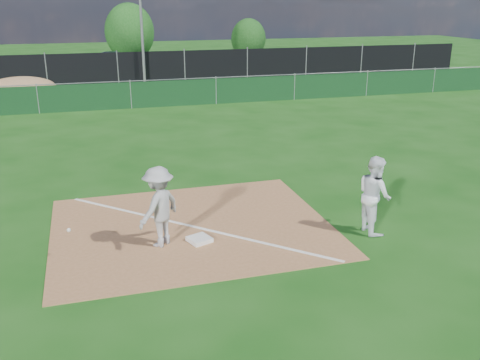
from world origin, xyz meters
name	(u,v)px	position (x,y,z in m)	size (l,w,h in m)	color
ground	(144,133)	(0.00, 10.00, 0.00)	(90.00, 90.00, 0.00)	#14490F
infield_dirt	(192,227)	(0.00, 1.00, 0.01)	(6.00, 5.00, 0.02)	#99653D
foul_line	(192,226)	(0.00, 1.00, 0.03)	(0.08, 7.00, 0.01)	white
green_fence	(131,95)	(0.00, 15.00, 0.60)	(44.00, 0.05, 1.20)	black
dirt_mound	(21,89)	(-5.00, 18.50, 0.58)	(3.38, 2.60, 1.17)	#99724A
black_fence	(118,68)	(0.00, 23.00, 0.90)	(46.00, 0.04, 1.80)	black
parking_lot	(114,72)	(0.00, 28.00, 0.01)	(46.00, 9.00, 0.01)	black
light_pole	(141,13)	(1.50, 22.70, 4.00)	(0.16, 0.16, 8.00)	slate
first_base	(199,239)	(0.00, 0.20, 0.06)	(0.42, 0.42, 0.09)	white
play_at_first	(159,207)	(-0.79, 0.28, 0.85)	(2.40, 1.18, 1.66)	#BCBBBE
runner	(374,195)	(3.72, -0.28, 0.84)	(0.82, 0.64, 1.69)	white
car_left	(7,66)	(-6.68, 27.96, 0.69)	(1.61, 4.01, 1.37)	#999BA0
car_mid	(116,64)	(0.15, 26.57, 0.74)	(1.55, 4.44, 1.46)	black
car_right	(167,62)	(3.65, 27.86, 0.59)	(1.63, 4.02, 1.17)	black
tree_mid	(130,32)	(1.76, 33.89, 2.32)	(3.79, 3.79, 4.50)	#382316
tree_right	(248,39)	(11.07, 32.74, 1.69)	(2.78, 2.78, 3.29)	#382316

